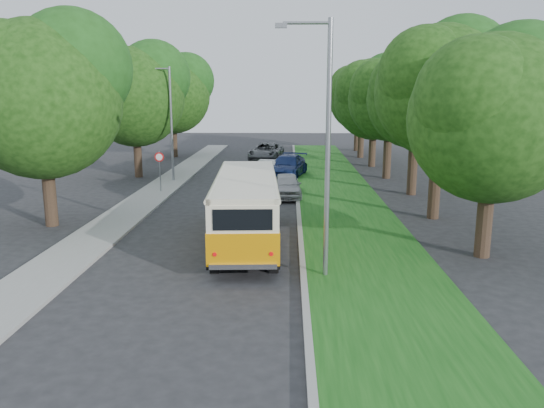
{
  "coord_description": "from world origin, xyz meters",
  "views": [
    {
      "loc": [
        3.11,
        -18.74,
        5.86
      ],
      "look_at": [
        2.44,
        1.92,
        1.5
      ],
      "focal_mm": 35.0,
      "sensor_mm": 36.0,
      "label": 1
    }
  ],
  "objects_px": {
    "vintage_bus": "(246,209)",
    "car_silver": "(287,185)",
    "lamppost_far": "(170,120)",
    "car_grey": "(266,152)",
    "car_white": "(267,169)",
    "lamppost_near": "(325,142)",
    "car_blue": "(287,166)"
  },
  "relations": [
    {
      "from": "lamppost_far",
      "to": "lamppost_near",
      "type": "bearing_deg",
      "value": -64.29
    },
    {
      "from": "lamppost_near",
      "to": "vintage_bus",
      "type": "distance_m",
      "value": 5.67
    },
    {
      "from": "vintage_bus",
      "to": "car_blue",
      "type": "height_order",
      "value": "vintage_bus"
    },
    {
      "from": "lamppost_near",
      "to": "car_blue",
      "type": "relative_size",
      "value": 1.52
    },
    {
      "from": "lamppost_far",
      "to": "car_silver",
      "type": "xyz_separation_m",
      "value": [
        7.7,
        -5.02,
        -3.44
      ]
    },
    {
      "from": "car_silver",
      "to": "lamppost_near",
      "type": "bearing_deg",
      "value": -86.94
    },
    {
      "from": "car_grey",
      "to": "car_blue",
      "type": "bearing_deg",
      "value": -70.54
    },
    {
      "from": "car_silver",
      "to": "car_grey",
      "type": "xyz_separation_m",
      "value": [
        -1.9,
        16.7,
        0.08
      ]
    },
    {
      "from": "lamppost_near",
      "to": "car_white",
      "type": "distance_m",
      "value": 20.97
    },
    {
      "from": "lamppost_far",
      "to": "car_silver",
      "type": "distance_m",
      "value": 9.81
    },
    {
      "from": "car_white",
      "to": "car_grey",
      "type": "relative_size",
      "value": 0.68
    },
    {
      "from": "lamppost_near",
      "to": "vintage_bus",
      "type": "xyz_separation_m",
      "value": [
        -2.76,
        3.95,
        -2.99
      ]
    },
    {
      "from": "lamppost_near",
      "to": "car_blue",
      "type": "bearing_deg",
      "value": 93.32
    },
    {
      "from": "lamppost_far",
      "to": "car_blue",
      "type": "xyz_separation_m",
      "value": [
        7.7,
        2.28,
        -3.35
      ]
    },
    {
      "from": "lamppost_far",
      "to": "car_grey",
      "type": "distance_m",
      "value": 13.47
    },
    {
      "from": "lamppost_far",
      "to": "vintage_bus",
      "type": "relative_size",
      "value": 0.81
    },
    {
      "from": "vintage_bus",
      "to": "car_silver",
      "type": "height_order",
      "value": "vintage_bus"
    },
    {
      "from": "car_silver",
      "to": "car_grey",
      "type": "relative_size",
      "value": 0.73
    },
    {
      "from": "car_blue",
      "to": "vintage_bus",
      "type": "bearing_deg",
      "value": -82.31
    },
    {
      "from": "lamppost_far",
      "to": "car_blue",
      "type": "relative_size",
      "value": 1.43
    },
    {
      "from": "lamppost_near",
      "to": "lamppost_far",
      "type": "height_order",
      "value": "lamppost_near"
    },
    {
      "from": "car_silver",
      "to": "vintage_bus",
      "type": "bearing_deg",
      "value": -101.32
    },
    {
      "from": "car_silver",
      "to": "car_grey",
      "type": "bearing_deg",
      "value": 94.44
    },
    {
      "from": "lamppost_near",
      "to": "car_silver",
      "type": "height_order",
      "value": "lamppost_near"
    },
    {
      "from": "lamppost_near",
      "to": "car_grey",
      "type": "bearing_deg",
      "value": 95.88
    },
    {
      "from": "lamppost_far",
      "to": "car_blue",
      "type": "distance_m",
      "value": 8.7
    },
    {
      "from": "car_silver",
      "to": "car_blue",
      "type": "distance_m",
      "value": 7.3
    },
    {
      "from": "car_white",
      "to": "lamppost_near",
      "type": "bearing_deg",
      "value": -72.07
    },
    {
      "from": "vintage_bus",
      "to": "car_grey",
      "type": "height_order",
      "value": "vintage_bus"
    },
    {
      "from": "lamppost_far",
      "to": "car_white",
      "type": "xyz_separation_m",
      "value": [
        6.3,
        1.97,
        -3.51
      ]
    },
    {
      "from": "vintage_bus",
      "to": "car_silver",
      "type": "bearing_deg",
      "value": 77.41
    },
    {
      "from": "car_blue",
      "to": "car_white",
      "type": "bearing_deg",
      "value": -154.24
    }
  ]
}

